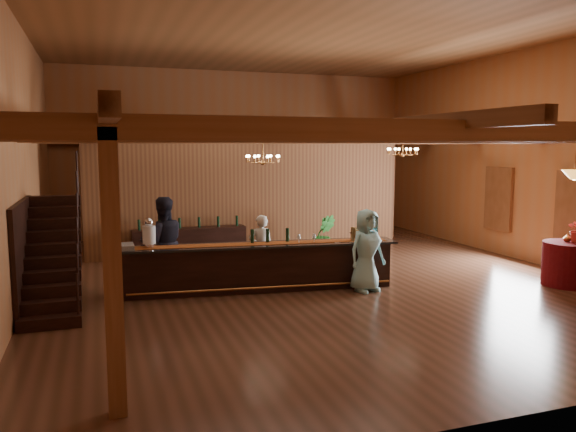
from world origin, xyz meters
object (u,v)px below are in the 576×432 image
object	(u,v)px
bartender	(261,248)
chandelier_left	(263,159)
guest	(367,250)
beverage_dispenser	(149,233)
backbar_shelf	(190,244)
chandelier_right	(403,151)
round_table	(569,264)
floor_plant	(324,235)
tasting_bar	(259,267)
raffle_drum	(358,233)
staff_second	(163,243)
pendant_lamp	(574,175)

from	to	relation	value
bartender	chandelier_left	bearing A→B (deg)	-106.22
bartender	guest	xyz separation A→B (m)	(1.82, -1.57, 0.11)
beverage_dispenser	backbar_shelf	xyz separation A→B (m)	(1.34, 3.42, -0.85)
chandelier_right	bartender	distance (m)	4.81
backbar_shelf	chandelier_right	distance (m)	6.12
round_table	beverage_dispenser	bearing A→B (deg)	166.47
chandelier_right	floor_plant	distance (m)	3.11
tasting_bar	raffle_drum	xyz separation A→B (m)	(2.15, -0.30, 0.66)
staff_second	beverage_dispenser	bearing A→B (deg)	49.70
backbar_shelf	floor_plant	size ratio (longest dim) A/B	2.64
raffle_drum	beverage_dispenser	bearing A→B (deg)	171.99
chandelier_right	guest	bearing A→B (deg)	-131.38
raffle_drum	bartender	xyz separation A→B (m)	(-1.87, 1.06, -0.41)
floor_plant	round_table	bearing A→B (deg)	-52.59
raffle_drum	bartender	world-z (taller)	bartender
beverage_dispenser	raffle_drum	distance (m)	4.38
bartender	backbar_shelf	bearing A→B (deg)	-65.28
chandelier_right	chandelier_left	bearing A→B (deg)	-174.97
tasting_bar	chandelier_right	xyz separation A→B (m)	(4.45, 1.87, 2.37)
tasting_bar	pendant_lamp	bearing A→B (deg)	-8.56
tasting_bar	staff_second	distance (m)	2.08
chandelier_right	pendant_lamp	xyz separation A→B (m)	(2.02, -3.65, -0.47)
raffle_drum	round_table	world-z (taller)	raffle_drum
round_table	guest	xyz separation A→B (m)	(-4.38, 0.97, 0.39)
tasting_bar	bartender	xyz separation A→B (m)	(0.27, 0.76, 0.25)
round_table	backbar_shelf	bearing A→B (deg)	143.05
tasting_bar	chandelier_left	distance (m)	2.75
chandelier_right	staff_second	size ratio (longest dim) A/B	0.41
floor_plant	chandelier_left	bearing A→B (deg)	-144.65
raffle_drum	bartender	distance (m)	2.19
beverage_dispenser	floor_plant	distance (m)	5.71
chandelier_right	raffle_drum	bearing A→B (deg)	-136.66
chandelier_left	bartender	world-z (taller)	chandelier_left
staff_second	guest	size ratio (longest dim) A/B	1.13
backbar_shelf	bartender	world-z (taller)	bartender
raffle_drum	backbar_shelf	world-z (taller)	raffle_drum
beverage_dispenser	staff_second	bearing A→B (deg)	56.37
tasting_bar	backbar_shelf	distance (m)	3.82
staff_second	pendant_lamp	bearing A→B (deg)	156.25
staff_second	guest	world-z (taller)	staff_second
backbar_shelf	staff_second	bearing A→B (deg)	-110.61
backbar_shelf	floor_plant	distance (m)	3.66
pendant_lamp	guest	xyz separation A→B (m)	(-4.38, 0.97, -1.54)
chandelier_right	staff_second	bearing A→B (deg)	-170.26
chandelier_right	guest	distance (m)	4.10
chandelier_right	floor_plant	bearing A→B (deg)	144.42
guest	chandelier_right	bearing A→B (deg)	35.56
backbar_shelf	chandelier_left	size ratio (longest dim) A/B	3.74
raffle_drum	staff_second	bearing A→B (deg)	164.84
chandelier_left	raffle_drum	bearing A→B (deg)	-49.00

